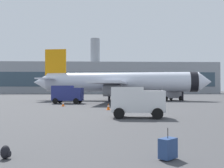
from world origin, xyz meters
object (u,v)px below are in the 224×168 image
Objects in this scene: airplane_at_gate at (120,82)px; safety_cone_near at (63,104)px; cargo_van at (137,100)px; service_truck at (67,94)px; fuel_truck at (168,92)px; safety_cone_mid at (108,107)px; traveller_backpack at (6,152)px; rolling_suitcase at (168,148)px.

airplane_at_gate is 56.78× the size of safety_cone_near.
cargo_van is at bearing -59.16° from safety_cone_near.
fuel_truck is (18.88, 9.16, 0.16)m from service_truck.
fuel_truck is at bearing 59.95° from safety_cone_mid.
traveller_backpack is (-6.34, -12.41, -1.22)m from cargo_van.
safety_cone_near is 26.38m from traveller_backpack.
cargo_van is at bearing -73.99° from safety_cone_mid.
safety_cone_near is at bearing -87.23° from service_truck.
safety_cone_near is (-8.30, 13.89, -1.14)m from cargo_van.
airplane_at_gate is 22.21m from safety_cone_mid.
airplane_at_gate reaches higher than rolling_suitcase.
service_truck reaches higher than cargo_van.
fuel_truck is 1.38× the size of cargo_van.
safety_cone_mid is at bearing 94.47° from rolling_suitcase.
safety_cone_mid is (6.05, -6.07, 0.07)m from safety_cone_near.
safety_cone_near reaches higher than traveller_backpack.
fuel_truck is at bearing 70.78° from cargo_van.
airplane_at_gate is 18.34m from safety_cone_near.
fuel_truck is at bearing 25.88° from service_truck.
airplane_at_gate is 42.73m from traveller_backpack.
traveller_backpack is at bearing -86.04° from service_truck.
fuel_truck reaches higher than rolling_suitcase.
cargo_van is at bearing -90.99° from airplane_at_gate.
safety_cone_mid is at bearing -63.00° from service_truck.
service_truck is 8.10× the size of safety_cone_near.
airplane_at_gate is at bearing 82.79° from safety_cone_mid.
rolling_suitcase is 5.71m from traveller_backpack.
airplane_at_gate is at bearing 80.74° from traveller_backpack.
fuel_truck is 25.04m from safety_cone_mid.
cargo_van is (8.61, -20.31, -0.16)m from service_truck.
traveller_backpack is (-16.62, -41.88, -1.54)m from fuel_truck.
fuel_truck is (9.76, -0.15, -1.88)m from airplane_at_gate.
safety_cone_near is at bearing -140.01° from fuel_truck.
fuel_truck is at bearing -0.90° from airplane_at_gate.
fuel_truck is 24.28m from safety_cone_near.
airplane_at_gate is 42.45m from rolling_suitcase.
service_truck is at bearing 103.57° from rolling_suitcase.
rolling_suitcase is at bearing -85.53° from safety_cone_mid.
airplane_at_gate reaches higher than traveller_backpack.
airplane_at_gate is 13.20m from service_truck.
airplane_at_gate is 74.36× the size of traveller_backpack.
rolling_suitcase reaches higher than safety_cone_mid.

